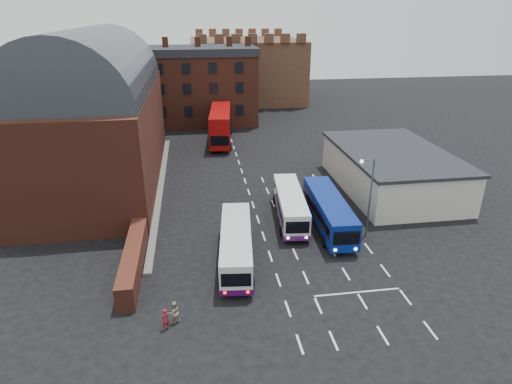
{
  "coord_description": "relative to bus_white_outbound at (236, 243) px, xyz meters",
  "views": [
    {
      "loc": [
        -5.26,
        -25.66,
        17.65
      ],
      "look_at": [
        0.0,
        10.0,
        2.2
      ],
      "focal_mm": 30.0,
      "sensor_mm": 36.0,
      "label": 1
    }
  ],
  "objects": [
    {
      "name": "brick_terrace",
      "position": [
        -3.32,
        43.96,
        3.94
      ],
      "size": [
        22.0,
        10.0,
        11.0
      ],
      "primitive_type": "cube",
      "color": "brown",
      "rests_on": "ground"
    },
    {
      "name": "cream_building",
      "position": [
        17.68,
        11.96,
        0.59
      ],
      "size": [
        10.4,
        16.4,
        4.25
      ],
      "color": "beige",
      "rests_on": "ground"
    },
    {
      "name": "bus_white_outbound",
      "position": [
        0.0,
        0.0,
        0.0
      ],
      "size": [
        3.23,
        9.89,
        2.65
      ],
      "rotation": [
        0.0,
        0.0,
        -0.1
      ],
      "color": "silver",
      "rests_on": "ground"
    },
    {
      "name": "bus_white_inbound",
      "position": [
        5.56,
        6.4,
        -0.03
      ],
      "size": [
        3.11,
        9.72,
        2.61
      ],
      "rotation": [
        0.0,
        0.0,
        3.04
      ],
      "color": "silver",
      "rests_on": "ground"
    },
    {
      "name": "bus_red_double",
      "position": [
        1.13,
        31.79,
        0.96
      ],
      "size": [
        3.88,
        12.09,
        4.75
      ],
      "rotation": [
        0.0,
        0.0,
        3.04
      ],
      "color": "#A00A09",
      "rests_on": "ground"
    },
    {
      "name": "forecourt_wall",
      "position": [
        -7.52,
        -0.04,
        -0.66
      ],
      "size": [
        1.2,
        10.0,
        1.8
      ],
      "primitive_type": "cube",
      "color": "#602B1E",
      "rests_on": "ground"
    },
    {
      "name": "railway_station",
      "position": [
        -12.82,
        18.96,
        6.07
      ],
      "size": [
        12.0,
        28.0,
        16.0
      ],
      "color": "#602B1E",
      "rests_on": "ground"
    },
    {
      "name": "bus_blue",
      "position": [
        8.51,
        4.35,
        0.09
      ],
      "size": [
        2.95,
        10.39,
        2.81
      ],
      "rotation": [
        0.0,
        0.0,
        3.1
      ],
      "color": "navy",
      "rests_on": "ground"
    },
    {
      "name": "pedestrian_beige",
      "position": [
        -4.45,
        -6.27,
        -0.83
      ],
      "size": [
        0.88,
        0.8,
        1.47
      ],
      "primitive_type": "imported",
      "rotation": [
        0.0,
        0.0,
        3.56
      ],
      "color": "tan",
      "rests_on": "ground"
    },
    {
      "name": "pedestrian_red",
      "position": [
        -4.96,
        -6.81,
        -0.84
      ],
      "size": [
        0.63,
        0.6,
        1.44
      ],
      "primitive_type": "imported",
      "rotation": [
        0.0,
        0.0,
        3.8
      ],
      "color": "maroon",
      "rests_on": "ground"
    },
    {
      "name": "ground",
      "position": [
        2.68,
        -2.04,
        -1.56
      ],
      "size": [
        180.0,
        180.0,
        0.0
      ],
      "primitive_type": "plane",
      "color": "black"
    },
    {
      "name": "street_lamp",
      "position": [
        11.04,
        2.38,
        2.62
      ],
      "size": [
        1.38,
        0.51,
        6.93
      ],
      "rotation": [
        0.0,
        0.0,
        0.24
      ],
      "color": "#51555D",
      "rests_on": "ground"
    },
    {
      "name": "castle_keep",
      "position": [
        8.68,
        63.96,
        4.44
      ],
      "size": [
        22.0,
        22.0,
        12.0
      ],
      "primitive_type": "cube",
      "color": "brown",
      "rests_on": "ground"
    }
  ]
}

